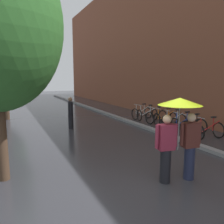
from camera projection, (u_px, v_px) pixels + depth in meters
name	position (u px, v px, depth m)	size (l,w,h in m)	color
ground_plane	(162.00, 189.00, 5.15)	(80.00, 80.00, 0.00)	#2D2D33
building_facade	(186.00, 42.00, 17.53)	(8.00, 36.00, 10.76)	brown
kerb_strip	(108.00, 114.00, 15.42)	(0.30, 36.00, 0.12)	slate
street_tree_2	(3.00, 53.00, 13.13)	(2.73, 2.73, 5.38)	#473323
street_tree_3	(4.00, 67.00, 16.46)	(2.68, 2.68, 4.82)	#473323
street_tree_4	(0.00, 61.00, 20.08)	(2.78, 2.78, 5.80)	#473323
parked_bicycle_0	(209.00, 130.00, 9.28)	(1.16, 0.83, 0.96)	black
parked_bicycle_1	(194.00, 127.00, 10.01)	(1.14, 0.80, 0.96)	black
parked_bicycle_2	(183.00, 124.00, 10.67)	(1.11, 0.74, 0.96)	black
parked_bicycle_3	(174.00, 121.00, 11.39)	(1.15, 0.81, 0.96)	black
parked_bicycle_4	(165.00, 118.00, 12.06)	(1.16, 0.83, 0.96)	black
parked_bicycle_5	(156.00, 117.00, 12.58)	(1.17, 0.84, 0.96)	black
parked_bicycle_6	(147.00, 114.00, 13.33)	(1.17, 0.85, 0.96)	black
parked_bicycle_7	(142.00, 113.00, 13.88)	(1.15, 0.82, 0.96)	black
couple_under_umbrella	(179.00, 128.00, 5.39)	(1.25, 1.05, 2.08)	black
pedestrian_walking_midground	(71.00, 113.00, 11.18)	(0.28, 0.58, 1.60)	black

